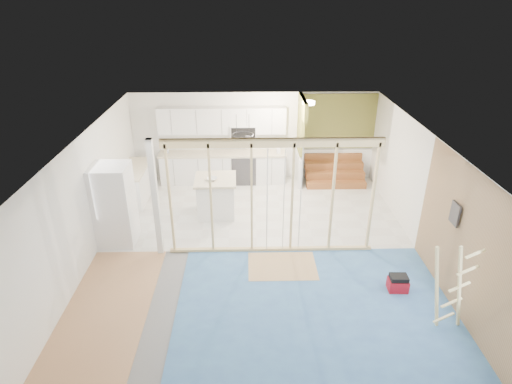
{
  "coord_description": "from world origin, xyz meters",
  "views": [
    {
      "loc": [
        -0.21,
        -7.9,
        5.23
      ],
      "look_at": [
        -0.01,
        0.6,
        1.15
      ],
      "focal_mm": 30.0,
      "sensor_mm": 36.0,
      "label": 1
    }
  ],
  "objects_px": {
    "fridge": "(115,205)",
    "toolbox": "(398,284)",
    "island": "(216,197)",
    "ladder": "(451,288)"
  },
  "relations": [
    {
      "from": "toolbox",
      "to": "ladder",
      "type": "bearing_deg",
      "value": -64.37
    },
    {
      "from": "fridge",
      "to": "ladder",
      "type": "height_order",
      "value": "fridge"
    },
    {
      "from": "fridge",
      "to": "ladder",
      "type": "bearing_deg",
      "value": -25.28
    },
    {
      "from": "ladder",
      "to": "fridge",
      "type": "bearing_deg",
      "value": 138.04
    },
    {
      "from": "island",
      "to": "toolbox",
      "type": "height_order",
      "value": "island"
    },
    {
      "from": "island",
      "to": "ladder",
      "type": "height_order",
      "value": "ladder"
    },
    {
      "from": "island",
      "to": "ladder",
      "type": "relative_size",
      "value": 0.62
    },
    {
      "from": "toolbox",
      "to": "ladder",
      "type": "xyz_separation_m",
      "value": [
        0.44,
        -1.01,
        0.69
      ]
    },
    {
      "from": "fridge",
      "to": "toolbox",
      "type": "bearing_deg",
      "value": -18.32
    },
    {
      "from": "fridge",
      "to": "island",
      "type": "xyz_separation_m",
      "value": [
        2.12,
        1.27,
        -0.44
      ]
    }
  ]
}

